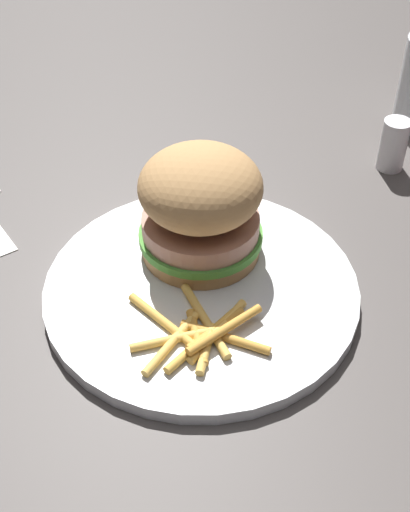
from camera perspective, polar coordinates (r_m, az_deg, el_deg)
ground_plane at (r=0.60m, az=-0.81°, el=-2.48°), size 1.60×1.60×0.00m
plate at (r=0.59m, az=0.00°, el=-2.63°), size 0.26×0.26×0.01m
sandwich at (r=0.58m, az=-0.37°, el=4.22°), size 0.11×0.11×0.10m
fries_pile at (r=0.54m, az=-0.43°, el=-6.39°), size 0.11×0.11×0.01m
salt_shaker at (r=0.75m, az=15.23°, el=8.82°), size 0.03×0.03×0.06m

